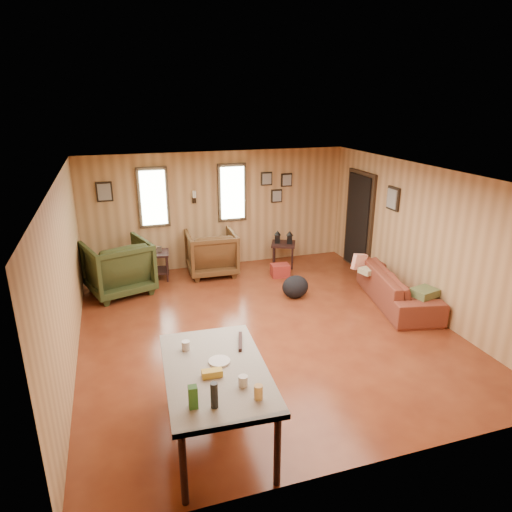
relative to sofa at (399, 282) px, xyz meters
The scene contains 11 objects.
room 2.47m from the sofa, behind, with size 5.54×6.04×2.44m.
sofa is the anchor object (origin of this frame).
recliner_brown 3.65m from the sofa, 139.52° to the left, with size 0.95×0.89×0.98m, color #4F3117.
recliner_green 4.99m from the sofa, 156.99° to the left, with size 1.06×0.99×1.09m, color #2C3518.
end_table 4.58m from the sofa, 148.25° to the left, with size 0.60×0.56×0.68m.
side_table 2.65m from the sofa, 117.72° to the left, with size 0.64×0.64×0.78m.
cooler 2.36m from the sofa, 130.05° to the left, with size 0.37×0.28×0.25m.
backpack 1.79m from the sofa, 154.93° to the left, with size 0.54×0.44×0.42m.
sofa_pillows 0.20m from the sofa, 165.62° to the right, with size 0.78×1.67×0.34m.
dining_table 4.45m from the sofa, 147.89° to the right, with size 1.09×1.73×1.10m.
dining_chair 3.96m from the sofa, 151.43° to the right, with size 0.50×0.50×0.89m.
Camera 1 is at (-2.06, -6.05, 3.42)m, focal length 32.00 mm.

